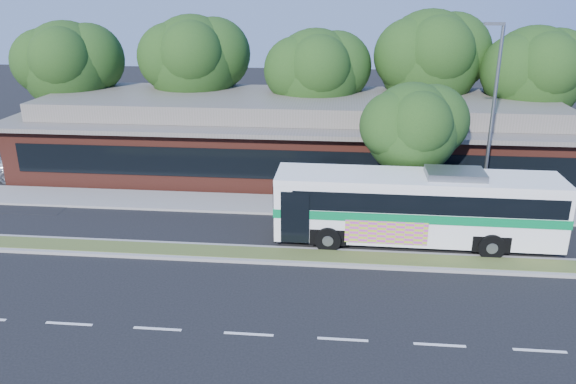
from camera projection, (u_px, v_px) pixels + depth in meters
name	position (u px, v px, depth m)	size (l,w,h in m)	color
ground	(269.00, 263.00, 22.63)	(120.00, 120.00, 0.00)	black
median_strip	(271.00, 255.00, 23.17)	(26.00, 1.10, 0.15)	#475524
sidewalk	(285.00, 205.00, 28.60)	(44.00, 2.60, 0.12)	gray
plaza_building	(296.00, 134.00, 34.07)	(33.20, 11.20, 4.45)	#5E271D
lamp_post	(491.00, 117.00, 25.70)	(0.93, 0.18, 9.07)	slate
tree_bg_a	(74.00, 64.00, 36.16)	(6.47, 5.80, 8.63)	black
tree_bg_b	(200.00, 60.00, 36.27)	(6.69, 6.00, 9.00)	black
tree_bg_c	(322.00, 72.00, 34.77)	(6.24, 5.60, 8.26)	black
tree_bg_d	(436.00, 58.00, 34.79)	(6.91, 6.20, 9.37)	black
tree_bg_e	(540.00, 72.00, 33.53)	(6.47, 5.80, 8.50)	black
transit_bus	(418.00, 203.00, 23.81)	(12.01, 2.92, 3.36)	white
sedan	(37.00, 165.00, 32.71)	(2.17, 5.34, 1.55)	silver
sidewalk_tree	(418.00, 127.00, 26.31)	(4.89, 4.38, 6.42)	black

